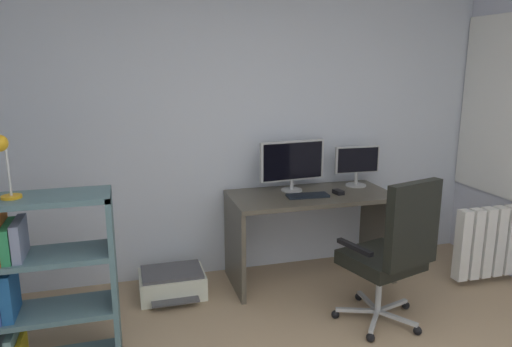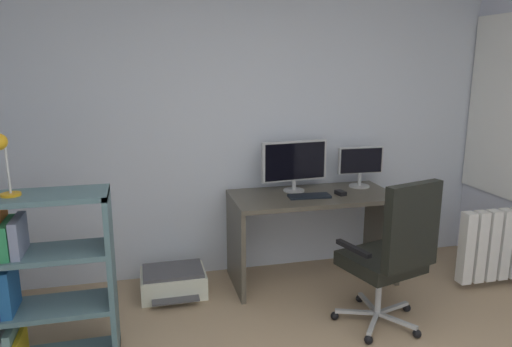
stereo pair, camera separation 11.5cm
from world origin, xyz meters
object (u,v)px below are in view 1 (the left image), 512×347
at_px(desk_lamp, 2,155).
at_px(monitor_secondary, 357,162).
at_px(printer, 172,283).
at_px(monitor_main, 292,162).
at_px(computer_mouse, 338,192).
at_px(bookshelf, 15,288).
at_px(keyboard, 308,196).
at_px(office_chair, 393,249).
at_px(radiator, 509,240).
at_px(desk, 310,218).

bearing_deg(desk_lamp, monitor_secondary, 18.34).
bearing_deg(printer, monitor_main, 7.28).
height_order(computer_mouse, bookshelf, bookshelf).
distance_m(monitor_secondary, keyboard, 0.62).
xyz_separation_m(office_chair, bookshelf, (-2.38, 0.16, -0.04)).
bearing_deg(keyboard, monitor_secondary, 24.92).
bearing_deg(monitor_main, bookshelf, -156.80).
bearing_deg(radiator, keyboard, 166.19).
distance_m(monitor_secondary, radiator, 1.43).
distance_m(monitor_main, keyboard, 0.33).
distance_m(computer_mouse, bookshelf, 2.45).
relative_size(monitor_secondary, keyboard, 1.19).
xyz_separation_m(office_chair, desk_lamp, (-2.36, 0.16, 0.75)).
xyz_separation_m(monitor_secondary, printer, (-1.66, -0.13, -0.87)).
relative_size(computer_mouse, desk_lamp, 0.28).
bearing_deg(bookshelf, desk, 18.81).
height_order(monitor_secondary, office_chair, monitor_secondary).
xyz_separation_m(monitor_main, office_chair, (0.36, -1.02, -0.42)).
relative_size(desk, monitor_secondary, 3.33).
height_order(desk, printer, desk).
xyz_separation_m(monitor_secondary, radiator, (1.13, -0.63, -0.61)).
xyz_separation_m(bookshelf, printer, (0.96, 0.73, -0.44)).
bearing_deg(printer, desk_lamp, -142.43).
bearing_deg(computer_mouse, printer, 167.97).
relative_size(desk, keyboard, 3.98).
relative_size(office_chair, printer, 2.12).
distance_m(office_chair, radiator, 1.44).
relative_size(office_chair, desk_lamp, 3.03).
height_order(monitor_main, desk_lamp, desk_lamp).
bearing_deg(monitor_main, desk_lamp, -156.65).
bearing_deg(desk, desk_lamp, -161.08).
distance_m(printer, radiator, 2.84).
relative_size(monitor_main, office_chair, 0.53).
relative_size(monitor_main, monitor_secondary, 1.43).
bearing_deg(monitor_secondary, computer_mouse, -142.52).
distance_m(monitor_main, office_chair, 1.17).
bearing_deg(monitor_secondary, monitor_main, -179.99).
bearing_deg(printer, bookshelf, -142.85).
distance_m(computer_mouse, office_chair, 0.84).
xyz_separation_m(desk, desk_lamp, (-2.12, -0.73, 0.78)).
distance_m(desk, bookshelf, 2.26).
relative_size(monitor_main, radiator, 0.57).
height_order(printer, radiator, radiator).
relative_size(monitor_secondary, computer_mouse, 4.06).
relative_size(monitor_main, printer, 1.13).
bearing_deg(desk_lamp, bookshelf, -178.37).
relative_size(monitor_main, keyboard, 1.71).
height_order(monitor_secondary, keyboard, monitor_secondary).
relative_size(keyboard, desk_lamp, 0.95).
bearing_deg(keyboard, office_chair, -66.08).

